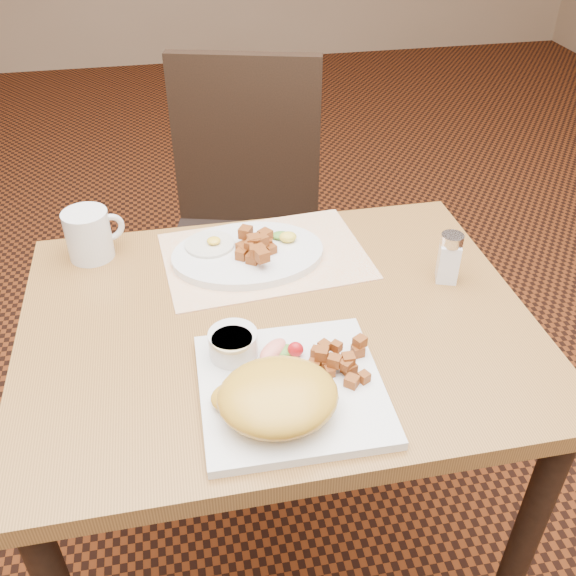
# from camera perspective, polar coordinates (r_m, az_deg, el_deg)

# --- Properties ---
(ground) EXTENTS (8.00, 8.00, 0.00)m
(ground) POSITION_cam_1_polar(r_m,az_deg,el_deg) (1.71, -0.69, -22.55)
(ground) COLOR black
(ground) RESTS_ON ground
(table) EXTENTS (0.90, 0.70, 0.75)m
(table) POSITION_cam_1_polar(r_m,az_deg,el_deg) (1.21, -0.91, -6.73)
(table) COLOR olive
(table) RESTS_ON ground
(chair_far) EXTENTS (0.52, 0.53, 0.97)m
(chair_far) POSITION_cam_1_polar(r_m,az_deg,el_deg) (1.85, -3.97, 6.24)
(chair_far) COLOR black
(chair_far) RESTS_ON ground
(placemat) EXTENTS (0.42, 0.31, 0.00)m
(placemat) POSITION_cam_1_polar(r_m,az_deg,el_deg) (1.30, -2.07, 2.86)
(placemat) COLOR white
(placemat) RESTS_ON table
(plate_square) EXTENTS (0.28, 0.28, 0.02)m
(plate_square) POSITION_cam_1_polar(r_m,az_deg,el_deg) (1.00, 0.31, -8.95)
(plate_square) COLOR silver
(plate_square) RESTS_ON table
(plate_oval) EXTENTS (0.31, 0.23, 0.02)m
(plate_oval) POSITION_cam_1_polar(r_m,az_deg,el_deg) (1.29, -3.58, 3.02)
(plate_oval) COLOR silver
(plate_oval) RESTS_ON placemat
(hollandaise_mound) EXTENTS (0.18, 0.16, 0.06)m
(hollandaise_mound) POSITION_cam_1_polar(r_m,az_deg,el_deg) (0.93, -1.02, -9.68)
(hollandaise_mound) COLOR gold
(hollandaise_mound) RESTS_ON plate_square
(ramekin) EXTENTS (0.08, 0.08, 0.04)m
(ramekin) POSITION_cam_1_polar(r_m,az_deg,el_deg) (1.03, -4.90, -4.93)
(ramekin) COLOR silver
(ramekin) RESTS_ON plate_square
(garnish_sq) EXTENTS (0.08, 0.06, 0.03)m
(garnish_sq) POSITION_cam_1_polar(r_m,az_deg,el_deg) (1.04, -0.66, -5.52)
(garnish_sq) COLOR #387223
(garnish_sq) RESTS_ON plate_square
(fried_egg) EXTENTS (0.10, 0.10, 0.02)m
(fried_egg) POSITION_cam_1_polar(r_m,az_deg,el_deg) (1.31, -6.93, 3.93)
(fried_egg) COLOR white
(fried_egg) RESTS_ON plate_oval
(garnish_ov) EXTENTS (0.05, 0.05, 0.02)m
(garnish_ov) POSITION_cam_1_polar(r_m,az_deg,el_deg) (1.31, -0.26, 4.62)
(garnish_ov) COLOR #387223
(garnish_ov) RESTS_ON plate_oval
(salt_shaker) EXTENTS (0.05, 0.05, 0.10)m
(salt_shaker) POSITION_cam_1_polar(r_m,az_deg,el_deg) (1.24, 14.13, 2.69)
(salt_shaker) COLOR white
(salt_shaker) RESTS_ON table
(coffee_mug) EXTENTS (0.12, 0.09, 0.10)m
(coffee_mug) POSITION_cam_1_polar(r_m,az_deg,el_deg) (1.33, -17.23, 4.58)
(coffee_mug) COLOR silver
(coffee_mug) RESTS_ON table
(home_fries_sq) EXTENTS (0.11, 0.10, 0.03)m
(home_fries_sq) POSITION_cam_1_polar(r_m,az_deg,el_deg) (1.01, 4.37, -6.52)
(home_fries_sq) COLOR #8F4617
(home_fries_sq) RESTS_ON plate_square
(home_fries_ov) EXTENTS (0.09, 0.12, 0.04)m
(home_fries_ov) POSITION_cam_1_polar(r_m,az_deg,el_deg) (1.27, -2.98, 3.74)
(home_fries_ov) COLOR #8F4617
(home_fries_ov) RESTS_ON plate_oval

